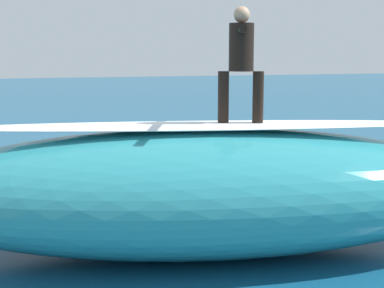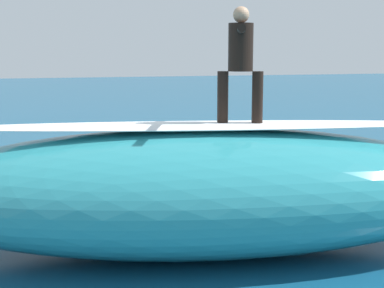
{
  "view_description": "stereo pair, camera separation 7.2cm",
  "coord_description": "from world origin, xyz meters",
  "views": [
    {
      "loc": [
        2.19,
        10.09,
        3.0
      ],
      "look_at": [
        -0.82,
        0.91,
        1.45
      ],
      "focal_mm": 53.57,
      "sensor_mm": 36.0,
      "label": 1
    },
    {
      "loc": [
        2.12,
        10.12,
        3.0
      ],
      "look_at": [
        -0.82,
        0.91,
        1.45
      ],
      "focal_mm": 53.57,
      "sensor_mm": 36.0,
      "label": 2
    }
  ],
  "objects": [
    {
      "name": "surfboard_riding",
      "position": [
        -1.09,
        2.36,
        1.93
      ],
      "size": [
        2.27,
        1.32,
        0.07
      ],
      "primitive_type": "ellipsoid",
      "rotation": [
        0.0,
        0.0,
        -0.38
      ],
      "color": "#33B2D1",
      "rests_on": "wave_crest"
    },
    {
      "name": "surfer_riding",
      "position": [
        -1.09,
        2.36,
        2.94
      ],
      "size": [
        0.69,
        1.52,
        1.68
      ],
      "rotation": [
        0.0,
        0.0,
        -0.38
      ],
      "color": "black",
      "rests_on": "surfboard_riding"
    },
    {
      "name": "foam_patch_mid",
      "position": [
        1.19,
        -2.52,
        0.06
      ],
      "size": [
        0.83,
        0.87,
        0.12
      ],
      "primitive_type": "ellipsoid",
      "rotation": [
        0.0,
        0.0,
        1.75
      ],
      "color": "white",
      "rests_on": "ground_plane"
    },
    {
      "name": "surfboard_paddling",
      "position": [
        -0.54,
        -0.54,
        0.05
      ],
      "size": [
        2.29,
        1.85,
        0.09
      ],
      "primitive_type": "ellipsoid",
      "rotation": [
        0.0,
        0.0,
        -2.52
      ],
      "color": "#EAE5C6",
      "rests_on": "ground_plane"
    },
    {
      "name": "surfer_paddling",
      "position": [
        -0.43,
        -0.46,
        0.24
      ],
      "size": [
        1.59,
        1.24,
        0.33
      ],
      "rotation": [
        0.0,
        0.0,
        -2.52
      ],
      "color": "black",
      "rests_on": "surfboard_paddling"
    },
    {
      "name": "wave_crest",
      "position": [
        -0.52,
        2.23,
        0.95
      ],
      "size": [
        9.15,
        4.8,
        1.89
      ],
      "primitive_type": "ellipsoid",
      "rotation": [
        0.0,
        0.0,
        -0.22
      ],
      "color": "teal",
      "rests_on": "ground_plane"
    },
    {
      "name": "wave_foam_lip",
      "position": [
        -0.52,
        2.23,
        1.93
      ],
      "size": [
        7.45,
        2.64,
        0.08
      ],
      "primitive_type": "ellipsoid",
      "rotation": [
        0.0,
        0.0,
        -0.22
      ],
      "color": "white",
      "rests_on": "wave_crest"
    },
    {
      "name": "ground_plane",
      "position": [
        0.0,
        0.0,
        0.0
      ],
      "size": [
        120.0,
        120.0,
        0.0
      ],
      "primitive_type": "plane",
      "color": "#145175"
    },
    {
      "name": "foam_patch_far",
      "position": [
        2.0,
        -1.91,
        0.08
      ],
      "size": [
        0.9,
        0.9,
        0.15
      ],
      "primitive_type": "ellipsoid",
      "rotation": [
        0.0,
        0.0,
        0.49
      ],
      "color": "white",
      "rests_on": "ground_plane"
    },
    {
      "name": "foam_patch_near",
      "position": [
        -0.84,
        -1.98,
        0.06
      ],
      "size": [
        0.69,
        0.63,
        0.13
      ],
      "primitive_type": "ellipsoid",
      "rotation": [
        0.0,
        0.0,
        0.07
      ],
      "color": "white",
      "rests_on": "ground_plane"
    }
  ]
}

